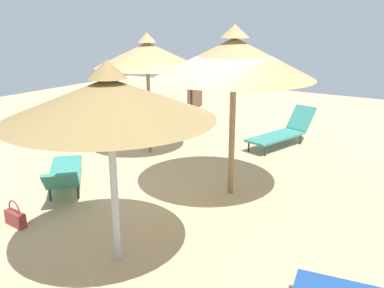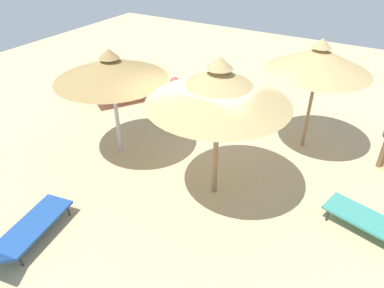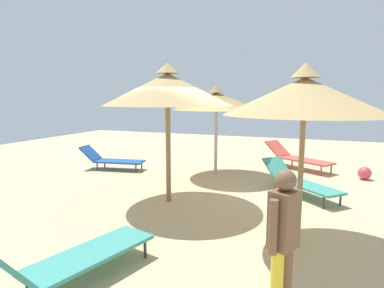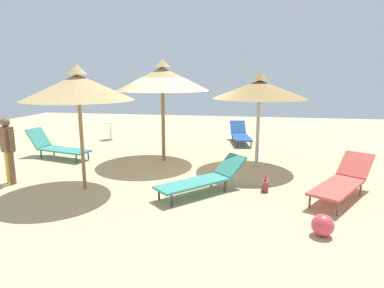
{
  "view_description": "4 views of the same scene",
  "coord_description": "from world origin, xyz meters",
  "px_view_note": "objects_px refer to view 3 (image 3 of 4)",
  "views": [
    {
      "loc": [
        -3.87,
        5.81,
        3.11
      ],
      "look_at": [
        0.09,
        -0.26,
        0.9
      ],
      "focal_mm": 38.76,
      "sensor_mm": 36.0,
      "label": 1
    },
    {
      "loc": [
        -5.98,
        -3.15,
        5.05
      ],
      "look_at": [
        -0.26,
        0.22,
        0.78
      ],
      "focal_mm": 33.08,
      "sensor_mm": 36.0,
      "label": 2
    },
    {
      "loc": [
        2.48,
        -6.84,
        2.3
      ],
      "look_at": [
        -0.46,
        0.56,
        1.15
      ],
      "focal_mm": 30.33,
      "sensor_mm": 36.0,
      "label": 3
    },
    {
      "loc": [
        8.98,
        1.99,
        2.58
      ],
      "look_at": [
        -0.08,
        0.43,
        0.65
      ],
      "focal_mm": 30.87,
      "sensor_mm": 36.0,
      "label": 4
    }
  ],
  "objects_px": {
    "parasol_umbrella_far_right": "(168,89)",
    "handbag": "(285,174)",
    "lounge_chair_far_left": "(70,256)",
    "parasol_umbrella_near_right": "(304,96)",
    "beach_ball": "(365,173)",
    "parasol_umbrella_center": "(216,101)",
    "lounge_chair_edge": "(297,157)",
    "lounge_chair_back": "(299,180)",
    "lounge_chair_front": "(111,159)",
    "person_standing_near_left": "(283,237)"
  },
  "relations": [
    {
      "from": "parasol_umbrella_center",
      "to": "parasol_umbrella_near_right",
      "type": "bearing_deg",
      "value": -56.56
    },
    {
      "from": "lounge_chair_edge",
      "to": "handbag",
      "type": "bearing_deg",
      "value": -97.49
    },
    {
      "from": "lounge_chair_front",
      "to": "beach_ball",
      "type": "height_order",
      "value": "lounge_chair_front"
    },
    {
      "from": "parasol_umbrella_near_right",
      "to": "beach_ball",
      "type": "distance_m",
      "value": 5.57
    },
    {
      "from": "lounge_chair_edge",
      "to": "handbag",
      "type": "distance_m",
      "value": 1.62
    },
    {
      "from": "lounge_chair_edge",
      "to": "lounge_chair_back",
      "type": "distance_m",
      "value": 2.97
    },
    {
      "from": "lounge_chair_front",
      "to": "person_standing_near_left",
      "type": "xyz_separation_m",
      "value": [
        5.89,
        -5.32,
        0.57
      ]
    },
    {
      "from": "lounge_chair_far_left",
      "to": "handbag",
      "type": "distance_m",
      "value": 6.64
    },
    {
      "from": "parasol_umbrella_center",
      "to": "lounge_chair_far_left",
      "type": "height_order",
      "value": "parasol_umbrella_center"
    },
    {
      "from": "parasol_umbrella_center",
      "to": "lounge_chair_front",
      "type": "bearing_deg",
      "value": -170.43
    },
    {
      "from": "handbag",
      "to": "beach_ball",
      "type": "height_order",
      "value": "handbag"
    },
    {
      "from": "lounge_chair_far_left",
      "to": "lounge_chair_edge",
      "type": "xyz_separation_m",
      "value": [
        2.11,
        7.94,
        0.02
      ]
    },
    {
      "from": "lounge_chair_back",
      "to": "handbag",
      "type": "xyz_separation_m",
      "value": [
        -0.45,
        1.37,
        -0.2
      ]
    },
    {
      "from": "lounge_chair_front",
      "to": "beach_ball",
      "type": "relative_size",
      "value": 5.81
    },
    {
      "from": "lounge_chair_edge",
      "to": "lounge_chair_front",
      "type": "bearing_deg",
      "value": -157.3
    },
    {
      "from": "parasol_umbrella_center",
      "to": "lounge_chair_front",
      "type": "relative_size",
      "value": 1.26
    },
    {
      "from": "parasol_umbrella_center",
      "to": "lounge_chair_back",
      "type": "height_order",
      "value": "parasol_umbrella_center"
    },
    {
      "from": "lounge_chair_back",
      "to": "parasol_umbrella_near_right",
      "type": "bearing_deg",
      "value": -86.56
    },
    {
      "from": "parasol_umbrella_far_right",
      "to": "handbag",
      "type": "height_order",
      "value": "parasol_umbrella_far_right"
    },
    {
      "from": "parasol_umbrella_near_right",
      "to": "parasol_umbrella_center",
      "type": "bearing_deg",
      "value": 123.44
    },
    {
      "from": "person_standing_near_left",
      "to": "parasol_umbrella_center",
      "type": "bearing_deg",
      "value": 113.53
    },
    {
      "from": "parasol_umbrella_center",
      "to": "lounge_chair_edge",
      "type": "bearing_deg",
      "value": 38.49
    },
    {
      "from": "parasol_umbrella_near_right",
      "to": "lounge_chair_back",
      "type": "relative_size",
      "value": 1.41
    },
    {
      "from": "parasol_umbrella_far_right",
      "to": "lounge_chair_back",
      "type": "xyz_separation_m",
      "value": [
        2.65,
        1.6,
        -2.12
      ]
    },
    {
      "from": "parasol_umbrella_near_right",
      "to": "parasol_umbrella_center",
      "type": "relative_size",
      "value": 1.06
    },
    {
      "from": "handbag",
      "to": "beach_ball",
      "type": "distance_m",
      "value": 2.24
    },
    {
      "from": "parasol_umbrella_near_right",
      "to": "parasol_umbrella_far_right",
      "type": "relative_size",
      "value": 0.93
    },
    {
      "from": "lounge_chair_edge",
      "to": "handbag",
      "type": "xyz_separation_m",
      "value": [
        -0.21,
        -1.59,
        -0.25
      ]
    },
    {
      "from": "person_standing_near_left",
      "to": "lounge_chair_front",
      "type": "bearing_deg",
      "value": 137.9
    },
    {
      "from": "parasol_umbrella_far_right",
      "to": "parasol_umbrella_near_right",
      "type": "bearing_deg",
      "value": -22.18
    },
    {
      "from": "parasol_umbrella_center",
      "to": "beach_ball",
      "type": "xyz_separation_m",
      "value": [
        4.09,
        0.98,
        -2.01
      ]
    },
    {
      "from": "lounge_chair_back",
      "to": "person_standing_near_left",
      "type": "relative_size",
      "value": 1.25
    },
    {
      "from": "parasol_umbrella_center",
      "to": "beach_ball",
      "type": "bearing_deg",
      "value": 13.47
    },
    {
      "from": "lounge_chair_back",
      "to": "handbag",
      "type": "height_order",
      "value": "lounge_chair_back"
    },
    {
      "from": "parasol_umbrella_center",
      "to": "handbag",
      "type": "xyz_separation_m",
      "value": [
        2.0,
        0.17,
        -2.05
      ]
    },
    {
      "from": "lounge_chair_far_left",
      "to": "lounge_chair_back",
      "type": "xyz_separation_m",
      "value": [
        2.35,
        4.99,
        -0.03
      ]
    },
    {
      "from": "person_standing_near_left",
      "to": "handbag",
      "type": "relative_size",
      "value": 3.74
    },
    {
      "from": "parasol_umbrella_near_right",
      "to": "lounge_chair_far_left",
      "type": "relative_size",
      "value": 1.25
    },
    {
      "from": "parasol_umbrella_near_right",
      "to": "lounge_chair_back",
      "type": "bearing_deg",
      "value": 93.44
    },
    {
      "from": "parasol_umbrella_near_right",
      "to": "lounge_chair_front",
      "type": "xyz_separation_m",
      "value": [
        -5.94,
        3.39,
        -1.98
      ]
    },
    {
      "from": "lounge_chair_back",
      "to": "lounge_chair_front",
      "type": "height_order",
      "value": "lounge_chair_front"
    },
    {
      "from": "lounge_chair_far_left",
      "to": "lounge_chair_back",
      "type": "distance_m",
      "value": 5.51
    },
    {
      "from": "person_standing_near_left",
      "to": "handbag",
      "type": "xyz_separation_m",
      "value": [
        -0.56,
        6.05,
        -0.77
      ]
    },
    {
      "from": "parasol_umbrella_far_right",
      "to": "person_standing_near_left",
      "type": "distance_m",
      "value": 4.43
    },
    {
      "from": "beach_ball",
      "to": "parasol_umbrella_near_right",
      "type": "bearing_deg",
      "value": -106.67
    },
    {
      "from": "parasol_umbrella_center",
      "to": "lounge_chair_front",
      "type": "height_order",
      "value": "parasol_umbrella_center"
    },
    {
      "from": "lounge_chair_far_left",
      "to": "parasol_umbrella_near_right",
      "type": "bearing_deg",
      "value": 41.65
    },
    {
      "from": "lounge_chair_edge",
      "to": "beach_ball",
      "type": "relative_size",
      "value": 6.31
    },
    {
      "from": "lounge_chair_front",
      "to": "handbag",
      "type": "xyz_separation_m",
      "value": [
        5.33,
        0.73,
        -0.19
      ]
    },
    {
      "from": "lounge_chair_back",
      "to": "person_standing_near_left",
      "type": "bearing_deg",
      "value": -88.56
    }
  ]
}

